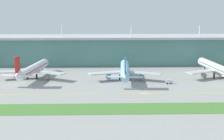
# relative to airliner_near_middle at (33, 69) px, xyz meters

# --- Properties ---
(ground_plane) EXTENTS (600.00, 600.00, 0.00)m
(ground_plane) POSITION_rel_airliner_near_middle_xyz_m (70.57, -40.60, -6.44)
(ground_plane) COLOR gray
(terminal_building) EXTENTS (288.00, 34.00, 32.56)m
(terminal_building) POSITION_rel_airliner_near_middle_xyz_m (70.57, 56.47, 5.54)
(terminal_building) COLOR slate
(terminal_building) RESTS_ON ground
(airliner_near_middle) EXTENTS (48.29, 59.68, 18.90)m
(airliner_near_middle) POSITION_rel_airliner_near_middle_xyz_m (0.00, 0.00, 0.00)
(airliner_near_middle) COLOR white
(airliner_near_middle) RESTS_ON ground
(airliner_center) EXTENTS (48.71, 60.13, 18.90)m
(airliner_center) POSITION_rel_airliner_near_middle_xyz_m (61.85, -4.92, 0.00)
(airliner_center) COLOR #9ED1EA
(airliner_center) RESTS_ON ground
(airliner_far_middle) EXTENTS (48.59, 67.05, 18.90)m
(airliner_far_middle) POSITION_rel_airliner_near_middle_xyz_m (125.76, -0.36, 0.01)
(airliner_far_middle) COLOR silver
(airliner_far_middle) RESTS_ON ground
(taxiway_stripe_west) EXTENTS (28.00, 0.70, 0.04)m
(taxiway_stripe_west) POSITION_rel_airliner_near_middle_xyz_m (-0.43, -40.68, -6.42)
(taxiway_stripe_west) COLOR yellow
(taxiway_stripe_west) RESTS_ON ground
(taxiway_stripe_mid_west) EXTENTS (28.00, 0.70, 0.04)m
(taxiway_stripe_mid_west) POSITION_rel_airliner_near_middle_xyz_m (33.57, -40.68, -6.42)
(taxiway_stripe_mid_west) COLOR yellow
(taxiway_stripe_mid_west) RESTS_ON ground
(taxiway_stripe_centre) EXTENTS (28.00, 0.70, 0.04)m
(taxiway_stripe_centre) POSITION_rel_airliner_near_middle_xyz_m (67.57, -40.68, -6.42)
(taxiway_stripe_centre) COLOR yellow
(taxiway_stripe_centre) RESTS_ON ground
(taxiway_stripe_mid_east) EXTENTS (28.00, 0.70, 0.04)m
(taxiway_stripe_mid_east) POSITION_rel_airliner_near_middle_xyz_m (101.57, -40.68, -6.42)
(taxiway_stripe_mid_east) COLOR yellow
(taxiway_stripe_mid_east) RESTS_ON ground
(grass_verge) EXTENTS (300.00, 18.00, 0.10)m
(grass_verge) POSITION_rel_airliner_near_middle_xyz_m (70.57, -68.60, -6.39)
(grass_verge) COLOR #477A33
(grass_verge) RESTS_ON ground
(baggage_cart) EXTENTS (3.66, 2.09, 2.48)m
(baggage_cart) POSITION_rel_airliner_near_middle_xyz_m (88.81, -17.63, -5.18)
(baggage_cart) COLOR silver
(baggage_cart) RESTS_ON ground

